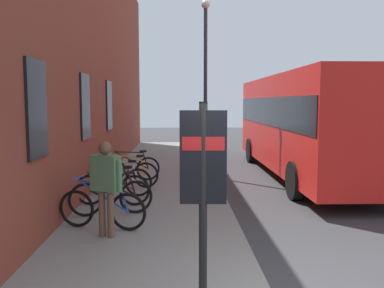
{
  "coord_description": "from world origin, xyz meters",
  "views": [
    {
      "loc": [
        -4.83,
        1.17,
        2.52
      ],
      "look_at": [
        3.98,
        0.9,
        1.62
      ],
      "focal_mm": 39.06,
      "sensor_mm": 36.0,
      "label": 1
    }
  ],
  "objects_px": {
    "transit_info_sign": "(203,170)",
    "pedestrian_crossing_street": "(106,179)",
    "bicycle_by_door": "(119,181)",
    "street_lamp": "(205,73)",
    "bicycle_under_window": "(102,209)",
    "bicycle_beside_lamp": "(127,174)",
    "city_bus": "(304,120)",
    "bicycle_nearest_sign": "(112,197)",
    "bicycle_leaning_wall": "(112,189)",
    "bicycle_end_of_row": "(131,168)"
  },
  "relations": [
    {
      "from": "bicycle_end_of_row",
      "to": "bicycle_leaning_wall",
      "type": "bearing_deg",
      "value": 178.24
    },
    {
      "from": "bicycle_leaning_wall",
      "to": "pedestrian_crossing_street",
      "type": "relative_size",
      "value": 1.04
    },
    {
      "from": "bicycle_by_door",
      "to": "street_lamp",
      "type": "height_order",
      "value": "street_lamp"
    },
    {
      "from": "bicycle_by_door",
      "to": "bicycle_end_of_row",
      "type": "relative_size",
      "value": 1.0
    },
    {
      "from": "street_lamp",
      "to": "bicycle_beside_lamp",
      "type": "bearing_deg",
      "value": 134.99
    },
    {
      "from": "bicycle_nearest_sign",
      "to": "pedestrian_crossing_street",
      "type": "height_order",
      "value": "pedestrian_crossing_street"
    },
    {
      "from": "city_bus",
      "to": "street_lamp",
      "type": "xyz_separation_m",
      "value": [
        0.07,
        3.3,
        1.54
      ]
    },
    {
      "from": "city_bus",
      "to": "pedestrian_crossing_street",
      "type": "height_order",
      "value": "city_bus"
    },
    {
      "from": "bicycle_nearest_sign",
      "to": "transit_info_sign",
      "type": "bearing_deg",
      "value": -156.25
    },
    {
      "from": "city_bus",
      "to": "pedestrian_crossing_street",
      "type": "distance_m",
      "value": 8.58
    },
    {
      "from": "bicycle_by_door",
      "to": "pedestrian_crossing_street",
      "type": "height_order",
      "value": "pedestrian_crossing_street"
    },
    {
      "from": "bicycle_nearest_sign",
      "to": "pedestrian_crossing_street",
      "type": "bearing_deg",
      "value": -174.46
    },
    {
      "from": "bicycle_by_door",
      "to": "bicycle_beside_lamp",
      "type": "distance_m",
      "value": 1.01
    },
    {
      "from": "transit_info_sign",
      "to": "street_lamp",
      "type": "bearing_deg",
      "value": -3.74
    },
    {
      "from": "street_lamp",
      "to": "bicycle_leaning_wall",
      "type": "bearing_deg",
      "value": 150.78
    },
    {
      "from": "bicycle_by_door",
      "to": "city_bus",
      "type": "xyz_separation_m",
      "value": [
        3.26,
        -5.73,
        1.41
      ]
    },
    {
      "from": "bicycle_end_of_row",
      "to": "street_lamp",
      "type": "distance_m",
      "value": 4.0
    },
    {
      "from": "bicycle_under_window",
      "to": "bicycle_nearest_sign",
      "type": "relative_size",
      "value": 0.99
    },
    {
      "from": "bicycle_under_window",
      "to": "street_lamp",
      "type": "xyz_separation_m",
      "value": [
        6.16,
        -2.33,
        2.95
      ]
    },
    {
      "from": "bicycle_under_window",
      "to": "bicycle_leaning_wall",
      "type": "height_order",
      "value": "same"
    },
    {
      "from": "pedestrian_crossing_street",
      "to": "street_lamp",
      "type": "height_order",
      "value": "street_lamp"
    },
    {
      "from": "street_lamp",
      "to": "pedestrian_crossing_street",
      "type": "bearing_deg",
      "value": 161.88
    },
    {
      "from": "street_lamp",
      "to": "transit_info_sign",
      "type": "bearing_deg",
      "value": 176.26
    },
    {
      "from": "bicycle_nearest_sign",
      "to": "city_bus",
      "type": "xyz_separation_m",
      "value": [
        5.11,
        -5.61,
        1.41
      ]
    },
    {
      "from": "transit_info_sign",
      "to": "pedestrian_crossing_street",
      "type": "relative_size",
      "value": 1.41
    },
    {
      "from": "bicycle_beside_lamp",
      "to": "transit_info_sign",
      "type": "xyz_separation_m",
      "value": [
        -6.76,
        -1.73,
        1.21
      ]
    },
    {
      "from": "bicycle_by_door",
      "to": "city_bus",
      "type": "distance_m",
      "value": 6.74
    },
    {
      "from": "bicycle_under_window",
      "to": "bicycle_by_door",
      "type": "relative_size",
      "value": 0.98
    },
    {
      "from": "city_bus",
      "to": "pedestrian_crossing_street",
      "type": "bearing_deg",
      "value": 140.19
    },
    {
      "from": "bicycle_nearest_sign",
      "to": "street_lamp",
      "type": "relative_size",
      "value": 0.31
    },
    {
      "from": "bicycle_leaning_wall",
      "to": "bicycle_under_window",
      "type": "bearing_deg",
      "value": -176.98
    },
    {
      "from": "bicycle_leaning_wall",
      "to": "bicycle_beside_lamp",
      "type": "xyz_separation_m",
      "value": [
        2.01,
        -0.1,
        0.0
      ]
    },
    {
      "from": "bicycle_nearest_sign",
      "to": "bicycle_beside_lamp",
      "type": "bearing_deg",
      "value": 0.29
    },
    {
      "from": "bicycle_leaning_wall",
      "to": "transit_info_sign",
      "type": "height_order",
      "value": "transit_info_sign"
    },
    {
      "from": "bicycle_beside_lamp",
      "to": "transit_info_sign",
      "type": "bearing_deg",
      "value": -165.61
    },
    {
      "from": "bicycle_by_door",
      "to": "transit_info_sign",
      "type": "xyz_separation_m",
      "value": [
        -5.75,
        -1.83,
        1.21
      ]
    },
    {
      "from": "bicycle_end_of_row",
      "to": "transit_info_sign",
      "type": "distance_m",
      "value": 8.02
    },
    {
      "from": "bicycle_leaning_wall",
      "to": "bicycle_by_door",
      "type": "relative_size",
      "value": 1.01
    },
    {
      "from": "bicycle_under_window",
      "to": "bicycle_by_door",
      "type": "height_order",
      "value": "same"
    },
    {
      "from": "bicycle_nearest_sign",
      "to": "bicycle_under_window",
      "type": "bearing_deg",
      "value": 178.9
    },
    {
      "from": "bicycle_end_of_row",
      "to": "city_bus",
      "type": "xyz_separation_m",
      "value": [
        1.28,
        -5.64,
        1.41
      ]
    },
    {
      "from": "bicycle_by_door",
      "to": "transit_info_sign",
      "type": "height_order",
      "value": "transit_info_sign"
    },
    {
      "from": "transit_info_sign",
      "to": "pedestrian_crossing_street",
      "type": "height_order",
      "value": "transit_info_sign"
    },
    {
      "from": "bicycle_end_of_row",
      "to": "bicycle_beside_lamp",
      "type": "bearing_deg",
      "value": -179.51
    },
    {
      "from": "bicycle_nearest_sign",
      "to": "bicycle_end_of_row",
      "type": "bearing_deg",
      "value": 0.34
    },
    {
      "from": "bicycle_end_of_row",
      "to": "pedestrian_crossing_street",
      "type": "xyz_separation_m",
      "value": [
        -5.28,
        -0.16,
        0.65
      ]
    },
    {
      "from": "bicycle_under_window",
      "to": "bicycle_by_door",
      "type": "bearing_deg",
      "value": 1.95
    },
    {
      "from": "bicycle_leaning_wall",
      "to": "bicycle_end_of_row",
      "type": "bearing_deg",
      "value": -1.76
    },
    {
      "from": "bicycle_by_door",
      "to": "city_bus",
      "type": "height_order",
      "value": "city_bus"
    },
    {
      "from": "bicycle_beside_lamp",
      "to": "street_lamp",
      "type": "distance_m",
      "value": 4.42
    }
  ]
}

